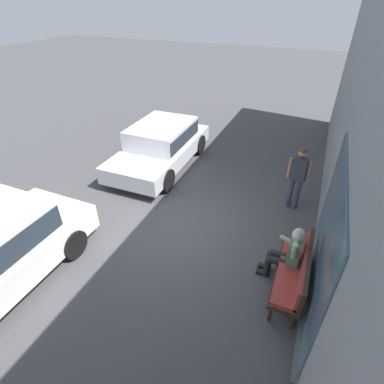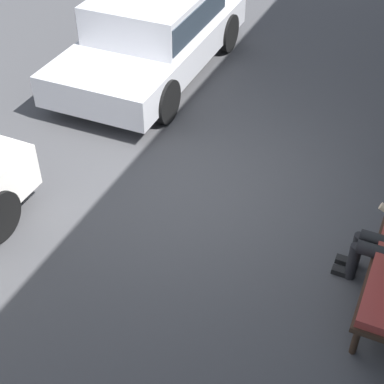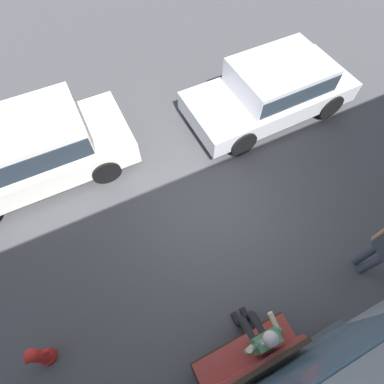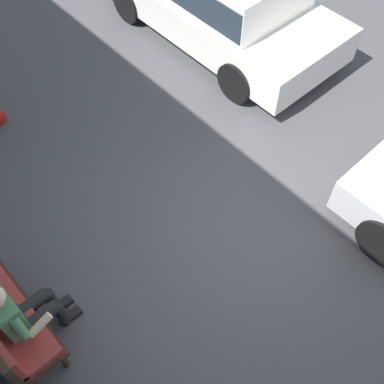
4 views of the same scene
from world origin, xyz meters
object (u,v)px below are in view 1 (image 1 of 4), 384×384
at_px(person_on_phone, 288,253).
at_px(pedestrian_standing, 298,174).
at_px(bench, 297,272).
at_px(parked_car_near, 161,143).

height_order(person_on_phone, pedestrian_standing, pedestrian_standing).
height_order(bench, parked_car_near, parked_car_near).
height_order(person_on_phone, parked_car_near, parked_car_near).
bearing_deg(bench, parked_car_near, -127.22).
relative_size(person_on_phone, pedestrian_standing, 0.76).
bearing_deg(parked_car_near, bench, 52.78).
bearing_deg(pedestrian_standing, person_on_phone, 3.98).
xyz_separation_m(person_on_phone, pedestrian_standing, (-2.54, -0.18, 0.34)).
distance_m(bench, person_on_phone, 0.39).
relative_size(bench, person_on_phone, 1.31).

